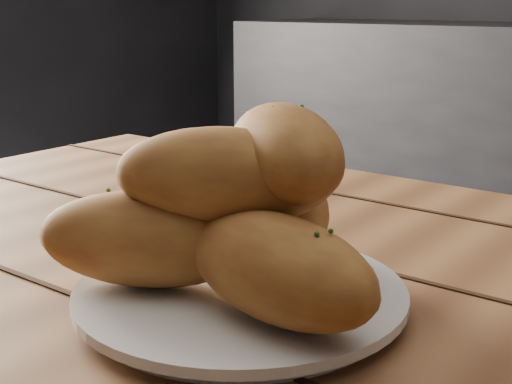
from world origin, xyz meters
name	(u,v)px	position (x,y,z in m)	size (l,w,h in m)	color
plate	(241,297)	(0.19, -0.56, 0.76)	(0.26, 0.26, 0.02)	silver
bread_rolls	(241,211)	(0.19, -0.56, 0.83)	(0.30, 0.27, 0.14)	#B27731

